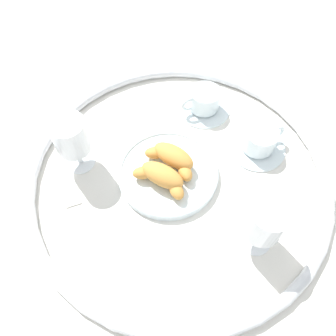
{
  "coord_description": "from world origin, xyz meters",
  "views": [
    {
      "loc": [
        -0.18,
        0.33,
        0.65
      ],
      "look_at": [
        0.02,
        0.01,
        0.03
      ],
      "focal_mm": 35.49,
      "sensor_mm": 36.0,
      "label": 1
    }
  ],
  "objects_px": {
    "coffee_cup_far": "(259,141)",
    "croissant_large": "(173,157)",
    "sugar_packet": "(71,195)",
    "juice_glass_right": "(71,138)",
    "coffee_cup_near": "(204,102)",
    "pastry_plate": "(168,173)",
    "juice_glass_left": "(265,222)",
    "croissant_small": "(162,177)"
  },
  "relations": [
    {
      "from": "coffee_cup_far",
      "to": "croissant_large",
      "type": "bearing_deg",
      "value": 46.83
    },
    {
      "from": "sugar_packet",
      "to": "coffee_cup_far",
      "type": "bearing_deg",
      "value": -92.81
    },
    {
      "from": "croissant_large",
      "to": "juice_glass_right",
      "type": "height_order",
      "value": "juice_glass_right"
    },
    {
      "from": "coffee_cup_near",
      "to": "sugar_packet",
      "type": "xyz_separation_m",
      "value": [
        0.12,
        0.38,
        -0.02
      ]
    },
    {
      "from": "pastry_plate",
      "to": "juice_glass_right",
      "type": "xyz_separation_m",
      "value": [
        0.19,
        0.08,
        0.08
      ]
    },
    {
      "from": "coffee_cup_near",
      "to": "juice_glass_right",
      "type": "height_order",
      "value": "juice_glass_right"
    },
    {
      "from": "juice_glass_left",
      "to": "sugar_packet",
      "type": "relative_size",
      "value": 2.8
    },
    {
      "from": "coffee_cup_near",
      "to": "sugar_packet",
      "type": "height_order",
      "value": "coffee_cup_near"
    },
    {
      "from": "juice_glass_right",
      "to": "sugar_packet",
      "type": "height_order",
      "value": "juice_glass_right"
    },
    {
      "from": "croissant_small",
      "to": "croissant_large",
      "type": "bearing_deg",
      "value": -83.64
    },
    {
      "from": "pastry_plate",
      "to": "croissant_large",
      "type": "distance_m",
      "value": 0.04
    },
    {
      "from": "croissant_large",
      "to": "coffee_cup_near",
      "type": "bearing_deg",
      "value": -82.32
    },
    {
      "from": "croissant_large",
      "to": "coffee_cup_near",
      "type": "height_order",
      "value": "same"
    },
    {
      "from": "pastry_plate",
      "to": "croissant_small",
      "type": "bearing_deg",
      "value": 95.63
    },
    {
      "from": "pastry_plate",
      "to": "sugar_packet",
      "type": "height_order",
      "value": "pastry_plate"
    },
    {
      "from": "pastry_plate",
      "to": "juice_glass_left",
      "type": "relative_size",
      "value": 1.62
    },
    {
      "from": "croissant_small",
      "to": "juice_glass_left",
      "type": "xyz_separation_m",
      "value": [
        -0.23,
        0.01,
        0.05
      ]
    },
    {
      "from": "juice_glass_right",
      "to": "sugar_packet",
      "type": "xyz_separation_m",
      "value": [
        -0.04,
        0.08,
        -0.09
      ]
    },
    {
      "from": "coffee_cup_near",
      "to": "sugar_packet",
      "type": "distance_m",
      "value": 0.4
    },
    {
      "from": "coffee_cup_far",
      "to": "sugar_packet",
      "type": "relative_size",
      "value": 2.72
    },
    {
      "from": "pastry_plate",
      "to": "coffee_cup_far",
      "type": "bearing_deg",
      "value": -128.4
    },
    {
      "from": "pastry_plate",
      "to": "coffee_cup_far",
      "type": "relative_size",
      "value": 1.67
    },
    {
      "from": "croissant_large",
      "to": "juice_glass_left",
      "type": "distance_m",
      "value": 0.25
    },
    {
      "from": "coffee_cup_far",
      "to": "sugar_packet",
      "type": "bearing_deg",
      "value": 49.1
    },
    {
      "from": "sugar_packet",
      "to": "juice_glass_left",
      "type": "bearing_deg",
      "value": -124.12
    },
    {
      "from": "coffee_cup_far",
      "to": "juice_glass_right",
      "type": "bearing_deg",
      "value": 37.57
    },
    {
      "from": "croissant_large",
      "to": "sugar_packet",
      "type": "height_order",
      "value": "croissant_large"
    },
    {
      "from": "croissant_large",
      "to": "coffee_cup_far",
      "type": "height_order",
      "value": "same"
    },
    {
      "from": "croissant_large",
      "to": "pastry_plate",
      "type": "bearing_deg",
      "value": 97.27
    },
    {
      "from": "pastry_plate",
      "to": "sugar_packet",
      "type": "xyz_separation_m",
      "value": [
        0.15,
        0.16,
        -0.01
      ]
    },
    {
      "from": "croissant_small",
      "to": "coffee_cup_near",
      "type": "xyz_separation_m",
      "value": [
        0.03,
        -0.25,
        -0.01
      ]
    },
    {
      "from": "coffee_cup_near",
      "to": "juice_glass_left",
      "type": "xyz_separation_m",
      "value": [
        -0.26,
        0.25,
        0.07
      ]
    },
    {
      "from": "juice_glass_left",
      "to": "coffee_cup_far",
      "type": "bearing_deg",
      "value": -67.32
    },
    {
      "from": "juice_glass_left",
      "to": "sugar_packet",
      "type": "xyz_separation_m",
      "value": [
        0.38,
        0.12,
        -0.09
      ]
    },
    {
      "from": "croissant_small",
      "to": "juice_glass_right",
      "type": "distance_m",
      "value": 0.21
    },
    {
      "from": "juice_glass_right",
      "to": "sugar_packet",
      "type": "relative_size",
      "value": 2.8
    },
    {
      "from": "coffee_cup_far",
      "to": "juice_glass_left",
      "type": "height_order",
      "value": "juice_glass_left"
    },
    {
      "from": "croissant_small",
      "to": "juice_glass_left",
      "type": "relative_size",
      "value": 0.98
    },
    {
      "from": "croissant_large",
      "to": "croissant_small",
      "type": "xyz_separation_m",
      "value": [
        -0.01,
        0.05,
        0.0
      ]
    },
    {
      "from": "juice_glass_left",
      "to": "croissant_large",
      "type": "bearing_deg",
      "value": -14.6
    },
    {
      "from": "coffee_cup_far",
      "to": "juice_glass_right",
      "type": "height_order",
      "value": "juice_glass_right"
    },
    {
      "from": "pastry_plate",
      "to": "sugar_packet",
      "type": "distance_m",
      "value": 0.22
    }
  ]
}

